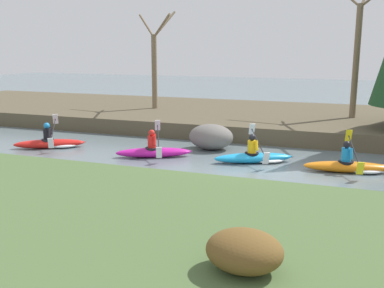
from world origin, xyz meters
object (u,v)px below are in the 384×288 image
(kayaker_lead, at_px, (351,166))
(kayaker_middle, at_px, (256,157))
(kayaker_far_back, at_px, (52,143))
(kayaker_trailing, at_px, (154,151))
(boulder_midstream, at_px, (211,137))

(kayaker_lead, distance_m, kayaker_middle, 3.07)
(kayaker_lead, height_order, kayaker_middle, same)
(kayaker_far_back, bearing_deg, kayaker_middle, -27.35)
(kayaker_middle, relative_size, kayaker_trailing, 0.99)
(boulder_midstream, bearing_deg, kayaker_trailing, -128.56)
(kayaker_trailing, relative_size, kayaker_far_back, 1.03)
(kayaker_lead, relative_size, boulder_midstream, 1.60)
(kayaker_middle, height_order, kayaker_far_back, same)
(kayaker_middle, xyz_separation_m, boulder_midstream, (-2.10, 1.44, 0.29))
(kayaker_trailing, bearing_deg, boulder_midstream, 25.86)
(kayaker_trailing, bearing_deg, kayaker_lead, -22.84)
(kayaker_trailing, bearing_deg, kayaker_far_back, 154.22)
(kayaker_far_back, xyz_separation_m, boulder_midstream, (5.95, 1.91, 0.29))
(kayaker_trailing, height_order, kayaker_far_back, same)
(kayaker_lead, xyz_separation_m, boulder_midstream, (-5.17, 1.60, 0.29))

